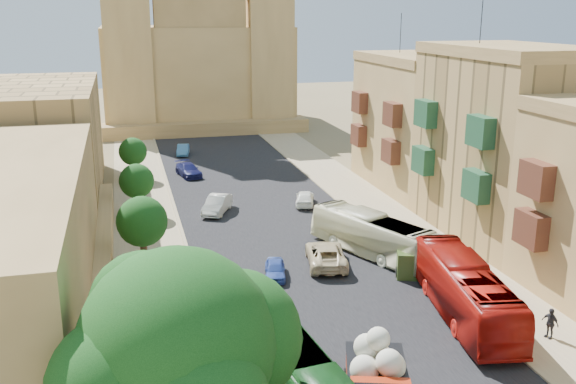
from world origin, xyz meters
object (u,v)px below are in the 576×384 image
street_tree_c (137,181)px  car_blue_a (275,269)px  car_white_a (217,204)px  car_blue_b (183,150)px  street_tree_b (142,222)px  bus_red_east (465,290)px  pedestrian_c (550,323)px  street_tree_d (133,152)px  ficus_tree (180,352)px  car_cream (326,254)px  olive_pickup (409,257)px  street_tree_a (152,304)px  church (196,59)px  pedestrian_a (509,322)px  car_dkblue (188,170)px  car_white_b (305,198)px  bus_cream_east (373,235)px

street_tree_c → car_blue_a: (7.83, -15.14, -2.34)m
car_white_a → car_blue_b: 23.12m
street_tree_b → bus_red_east: size_ratio=0.44×
car_white_a → pedestrian_c: 28.47m
street_tree_d → car_blue_a: size_ratio=1.33×
bus_red_east → pedestrian_c: bearing=143.5°
ficus_tree → car_cream: bearing=58.7°
street_tree_d → olive_pickup: size_ratio=0.96×
car_blue_a → car_white_a: (-1.51, 14.22, 0.18)m
street_tree_a → car_white_a: street_tree_a is taller
church → pedestrian_a: church is taller
street_tree_c → car_cream: 18.24m
street_tree_c → car_dkblue: bearing=66.1°
street_tree_c → car_blue_a: size_ratio=1.37×
street_tree_a → car_white_a: 24.07m
car_white_b → car_blue_b: size_ratio=1.03×
street_tree_a → car_blue_a: bearing=48.5°
olive_pickup → car_blue_b: 39.65m
street_tree_a → car_blue_a: 12.13m
car_blue_a → street_tree_a: bearing=-119.0°
street_tree_b → car_blue_a: size_ratio=1.57×
bus_red_east → car_blue_b: bus_red_east is taller
bus_red_east → pedestrian_a: size_ratio=7.06×
street_tree_b → bus_red_east: street_tree_b is taller
car_cream → pedestrian_c: bearing=134.6°
car_white_b → pedestrian_a: (3.66, -24.89, 0.15)m
ficus_tree → bus_cream_east: 24.21m
bus_cream_east → car_blue_b: (-9.37, 35.23, -0.82)m
church → street_tree_a: (-10.00, -66.61, -6.29)m
car_blue_a → car_white_b: size_ratio=0.84×
car_blue_a → bus_cream_east: bearing=28.5°
bus_red_east → pedestrian_a: 2.89m
street_tree_b → car_dkblue: size_ratio=1.12×
ficus_tree → street_tree_c: size_ratio=2.02×
street_tree_a → car_white_b: (13.94, 23.39, -2.58)m
car_blue_a → pedestrian_a: (9.77, -10.36, 0.25)m
street_tree_d → car_cream: size_ratio=0.81×
car_cream → pedestrian_a: 13.04m
street_tree_c → pedestrian_a: (17.60, -25.50, -2.08)m
street_tree_d → pedestrian_c: bearing=-62.8°
bus_red_east → car_cream: size_ratio=2.14×
street_tree_a → car_blue_b: 46.63m
car_dkblue → pedestrian_a: 39.47m
car_white_b → pedestrian_c: bearing=120.3°
church → car_cream: (1.54, -56.57, -8.79)m
street_tree_d → car_blue_a: street_tree_d is taller
ficus_tree → street_tree_a: ficus_tree is taller
bus_red_east → car_dkblue: size_ratio=2.52×
car_blue_b → olive_pickup: bearing=-65.3°
car_white_b → street_tree_c: bearing=15.4°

